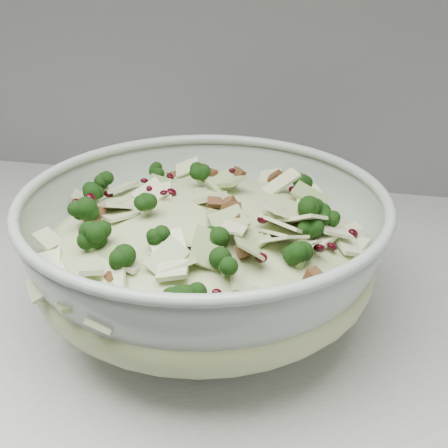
# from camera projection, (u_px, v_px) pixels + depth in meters

# --- Properties ---
(mixing_bowl) EXTENTS (0.42, 0.42, 0.14)m
(mixing_bowl) POSITION_uv_depth(u_px,v_px,m) (204.00, 257.00, 0.61)
(mixing_bowl) COLOR #A1B1A3
(mixing_bowl) RESTS_ON counter
(salad) EXTENTS (0.39, 0.39, 0.14)m
(salad) POSITION_uv_depth(u_px,v_px,m) (204.00, 237.00, 0.60)
(salad) COLOR #C3CC8B
(salad) RESTS_ON mixing_bowl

